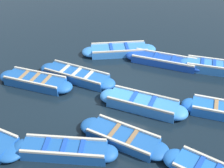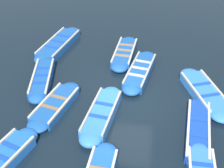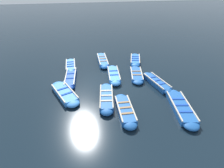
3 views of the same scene
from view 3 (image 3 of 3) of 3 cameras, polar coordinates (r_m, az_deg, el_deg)
ground_plane at (r=13.50m, az=-1.42°, el=-0.39°), size 120.00×120.00×0.00m
boat_mid_row at (r=17.41m, az=-3.11°, el=7.72°), size 3.78×0.97×0.43m
boat_outer_right at (r=12.66m, az=-15.16°, el=-2.95°), size 3.74×2.18×0.41m
boat_centre at (r=14.56m, az=0.54°, el=3.00°), size 3.52×1.26×0.46m
boat_stern_in at (r=10.76m, az=4.29°, el=-8.48°), size 3.40×1.06×0.43m
boat_tucked at (r=11.79m, az=21.56°, el=-7.07°), size 4.11×1.74×0.39m
boat_drifting at (r=14.83m, az=7.98°, el=3.03°), size 3.32×1.60×0.37m
boat_far_corner at (r=14.59m, az=-13.34°, el=2.03°), size 3.73×1.08×0.40m
boat_outer_left at (r=16.58m, az=-13.33°, el=5.73°), size 3.17×0.84×0.46m
boat_alongside at (r=17.59m, az=7.58°, el=7.74°), size 3.30×1.82×0.43m
boat_bow_out at (r=11.76m, az=-1.83°, el=-4.52°), size 3.69×1.44×0.43m
boat_inner_gap at (r=13.92m, az=14.38°, el=0.49°), size 3.46×1.29×0.43m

